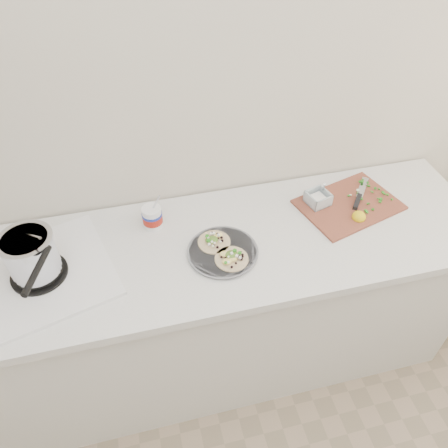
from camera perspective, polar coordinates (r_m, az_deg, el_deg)
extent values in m
cube|color=beige|center=(1.74, -6.05, 13.43)|extent=(3.50, 0.05, 2.60)
cube|color=silver|center=(2.12, -2.97, -11.44)|extent=(2.40, 0.62, 0.86)
cube|color=silver|center=(1.76, -3.36, -3.60)|extent=(2.44, 0.66, 0.04)
cube|color=silver|center=(1.78, -22.84, -6.24)|extent=(0.61, 0.59, 0.01)
cylinder|color=black|center=(1.77, -22.96, -5.95)|extent=(0.21, 0.21, 0.01)
torus|color=black|center=(1.76, -23.10, -5.63)|extent=(0.18, 0.18, 0.02)
cylinder|color=silver|center=(1.70, -23.92, -3.65)|extent=(0.18, 0.18, 0.16)
cylinder|color=slate|center=(1.72, -0.17, -3.69)|extent=(0.27, 0.27, 0.01)
cylinder|color=slate|center=(1.71, -0.17, -3.57)|extent=(0.28, 0.28, 0.00)
cylinder|color=white|center=(1.82, -9.34, 0.88)|extent=(0.08, 0.08, 0.10)
cylinder|color=#A41F12|center=(1.82, -9.34, 0.85)|extent=(0.08, 0.08, 0.04)
cylinder|color=#192D99|center=(1.81, -9.40, 1.28)|extent=(0.08, 0.08, 0.01)
cube|color=brown|center=(2.00, 15.97, 2.45)|extent=(0.48, 0.40, 0.01)
cube|color=white|center=(1.95, 12.14, 3.17)|extent=(0.06, 0.06, 0.03)
ellipsoid|color=yellow|center=(1.92, 17.26, 1.10)|extent=(0.06, 0.06, 0.05)
cube|color=silver|center=(2.10, 17.64, 4.60)|extent=(0.12, 0.14, 0.00)
cube|color=black|center=(2.00, 17.03, 2.81)|extent=(0.08, 0.09, 0.02)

